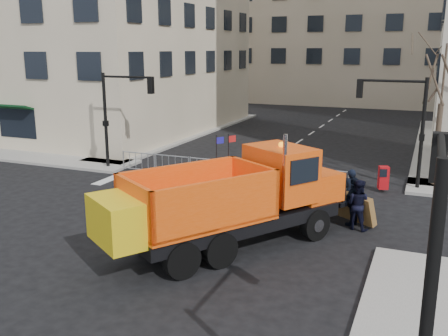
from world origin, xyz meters
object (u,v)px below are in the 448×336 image
at_px(newspaper_box, 383,178).
at_px(cop_b, 358,205).
at_px(plow_truck, 229,199).
at_px(worker, 116,142).
at_px(cop_c, 354,202).
at_px(cop_a, 350,192).

bearing_deg(newspaper_box, cop_b, -113.64).
relative_size(plow_truck, worker, 5.01).
height_order(worker, newspaper_box, worker).
relative_size(cop_b, cop_c, 1.01).
distance_m(cop_a, newspaper_box, 4.12).
xyz_separation_m(cop_a, newspaper_box, (0.95, 4.00, -0.27)).
bearing_deg(cop_b, cop_c, -47.70).
bearing_deg(cop_b, plow_truck, 57.50).
bearing_deg(worker, cop_b, -34.46).
relative_size(worker, newspaper_box, 1.83).
height_order(cop_c, worker, worker).
height_order(plow_truck, worker, plow_truck).
bearing_deg(cop_c, cop_a, -137.90).
distance_m(cop_c, newspaper_box, 5.34).
bearing_deg(newspaper_box, plow_truck, -133.84).
height_order(cop_a, cop_b, cop_b).
bearing_deg(worker, plow_truck, -52.44).
distance_m(plow_truck, cop_b, 5.25).
height_order(cop_c, newspaper_box, cop_c).
bearing_deg(worker, cop_c, -33.60).
relative_size(cop_a, worker, 0.96).
distance_m(cop_a, worker, 15.67).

